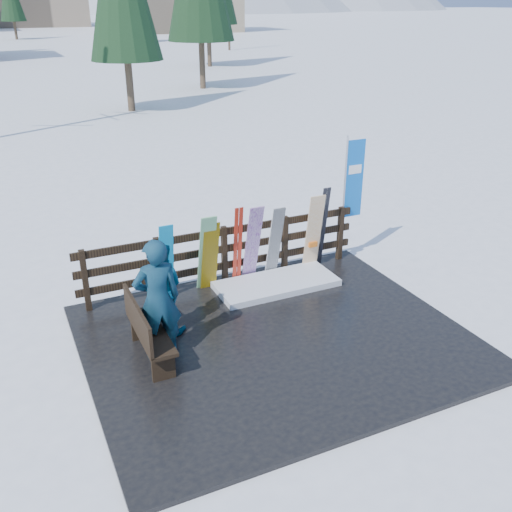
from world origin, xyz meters
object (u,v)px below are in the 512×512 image
snowboard_1 (207,253)px  rental_flag (352,184)px  person_back (161,289)px  snowboard_0 (167,262)px  snowboard_4 (275,242)px  bench (146,330)px  snowboard_2 (210,256)px  snowboard_3 (253,244)px  snowboard_5 (313,233)px  person_front (157,300)px

snowboard_1 → rental_flag: (3.27, 0.27, 0.83)m
snowboard_1 → person_back: 1.54m
rental_flag → person_back: (-4.44, -1.27, -0.83)m
snowboard_0 → snowboard_1: size_ratio=0.94×
snowboard_1 → person_back: size_ratio=1.03×
snowboard_1 → snowboard_4: size_ratio=1.04×
person_back → snowboard_1: bearing=-110.4°
bench → snowboard_0: 1.92m
snowboard_1 → rental_flag: bearing=4.7°
snowboard_2 → rental_flag: 3.34m
bench → rental_flag: size_ratio=0.58×
bench → snowboard_1: bearing=46.6°
snowboard_3 → snowboard_5: bearing=-0.0°
snowboard_0 → snowboard_3: (1.69, 0.00, 0.06)m
snowboard_2 → snowboard_3: bearing=0.0°
snowboard_5 → snowboard_2: bearing=180.0°
snowboard_1 → snowboard_2: 0.10m
snowboard_3 → person_back: snowboard_3 is taller
snowboard_1 → snowboard_2: snowboard_1 is taller
person_front → person_back: bearing=-107.2°
person_front → rental_flag: bearing=-155.5°
bench → person_front: bearing=3.3°
snowboard_3 → snowboard_1: bearing=180.0°
snowboard_5 → rental_flag: bearing=14.9°
snowboard_4 → snowboard_5: snowboard_5 is taller
snowboard_4 → snowboard_1: bearing=180.0°
snowboard_5 → person_back: snowboard_5 is taller
bench → rental_flag: 5.38m
snowboard_1 → person_back: (-1.16, -1.00, 0.00)m
snowboard_3 → snowboard_2: bearing=180.0°
rental_flag → person_front: bearing=-157.2°
snowboard_3 → snowboard_5: size_ratio=1.02×
rental_flag → snowboard_3: bearing=-173.4°
snowboard_2 → snowboard_3: (0.86, 0.00, 0.10)m
snowboard_4 → rental_flag: 2.08m
snowboard_0 → snowboard_1: snowboard_1 is taller
snowboard_3 → person_back: bearing=-154.4°
snowboard_2 → snowboard_4: size_ratio=0.94×
snowboard_0 → person_front: bearing=-110.7°
rental_flag → person_front: 5.11m
snowboard_2 → person_back: bearing=-140.7°
snowboard_5 → bench: bearing=-156.3°
snowboard_1 → snowboard_3: 0.93m
snowboard_4 → person_back: bearing=-158.6°
bench → snowboard_3: 3.07m
bench → person_back: (0.45, 0.70, 0.26)m
snowboard_5 → person_front: 4.03m
snowboard_4 → snowboard_5: 0.86m
bench → person_front: person_front is taller
bench → snowboard_0: (0.85, 1.70, 0.23)m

